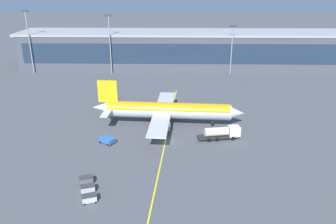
{
  "coord_description": "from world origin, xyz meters",
  "views": [
    {
      "loc": [
        1.75,
        -75.59,
        38.1
      ],
      "look_at": [
        -0.0,
        8.99,
        4.5
      ],
      "focal_mm": 35.91,
      "sensor_mm": 36.0,
      "label": 1
    }
  ],
  "objects_px": {
    "fuel_tanker": "(222,133)",
    "pushback_tug": "(107,140)",
    "baggage_cart_2": "(86,180)",
    "main_airliner": "(167,110)",
    "baggage_cart_1": "(88,189)",
    "baggage_cart_0": "(89,198)"
  },
  "relations": [
    {
      "from": "baggage_cart_0",
      "to": "pushback_tug",
      "type": "bearing_deg",
      "value": 93.16
    },
    {
      "from": "fuel_tanker",
      "to": "baggage_cart_2",
      "type": "xyz_separation_m",
      "value": [
        -29.57,
        -20.63,
        -0.96
      ]
    },
    {
      "from": "pushback_tug",
      "to": "main_airliner",
      "type": "bearing_deg",
      "value": 38.88
    },
    {
      "from": "fuel_tanker",
      "to": "pushback_tug",
      "type": "distance_m",
      "value": 28.97
    },
    {
      "from": "main_airliner",
      "to": "baggage_cart_1",
      "type": "height_order",
      "value": "main_airliner"
    },
    {
      "from": "main_airliner",
      "to": "baggage_cart_0",
      "type": "height_order",
      "value": "main_airliner"
    },
    {
      "from": "main_airliner",
      "to": "baggage_cart_0",
      "type": "distance_m",
      "value": 38.3
    },
    {
      "from": "main_airliner",
      "to": "pushback_tug",
      "type": "xyz_separation_m",
      "value": [
        -14.74,
        -11.89,
        -3.34
      ]
    },
    {
      "from": "fuel_tanker",
      "to": "pushback_tug",
      "type": "xyz_separation_m",
      "value": [
        -28.81,
        -2.87,
        -0.9
      ]
    },
    {
      "from": "fuel_tanker",
      "to": "baggage_cart_1",
      "type": "height_order",
      "value": "fuel_tanker"
    },
    {
      "from": "fuel_tanker",
      "to": "pushback_tug",
      "type": "bearing_deg",
      "value": -174.3
    },
    {
      "from": "fuel_tanker",
      "to": "baggage_cart_1",
      "type": "bearing_deg",
      "value": -140.33
    },
    {
      "from": "main_airliner",
      "to": "baggage_cart_2",
      "type": "distance_m",
      "value": 33.63
    },
    {
      "from": "baggage_cart_1",
      "to": "fuel_tanker",
      "type": "bearing_deg",
      "value": 39.67
    },
    {
      "from": "baggage_cart_2",
      "to": "fuel_tanker",
      "type": "bearing_deg",
      "value": 34.91
    },
    {
      "from": "main_airliner",
      "to": "baggage_cart_0",
      "type": "xyz_separation_m",
      "value": [
        -13.43,
        -35.7,
        -3.41
      ]
    },
    {
      "from": "main_airliner",
      "to": "fuel_tanker",
      "type": "bearing_deg",
      "value": -32.65
    },
    {
      "from": "main_airliner",
      "to": "baggage_cart_1",
      "type": "xyz_separation_m",
      "value": [
        -14.46,
        -32.68,
        -3.41
      ]
    },
    {
      "from": "baggage_cart_1",
      "to": "baggage_cart_2",
      "type": "relative_size",
      "value": 1.0
    },
    {
      "from": "main_airliner",
      "to": "fuel_tanker",
      "type": "distance_m",
      "value": 16.89
    },
    {
      "from": "pushback_tug",
      "to": "baggage_cart_2",
      "type": "height_order",
      "value": "baggage_cart_2"
    },
    {
      "from": "main_airliner",
      "to": "pushback_tug",
      "type": "height_order",
      "value": "main_airliner"
    }
  ]
}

